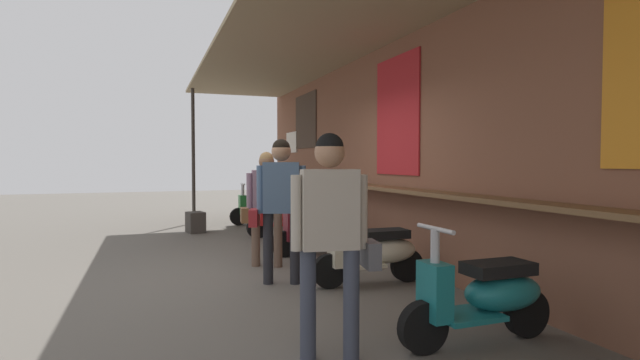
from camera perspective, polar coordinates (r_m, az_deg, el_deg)
The scene contains 11 objects.
ground_plane at distance 6.32m, azimuth -6.40°, elevation -11.15°, with size 36.88×36.88×0.00m, color #605B54.
market_stall_facade at distance 6.83m, azimuth 8.65°, elevation 5.75°, with size 13.17×2.68×3.34m.
scooter_green at distance 11.11m, azimuth -6.85°, elevation -3.33°, with size 0.46×1.40×0.97m.
scooter_red at distance 9.27m, azimuth -4.11°, elevation -4.43°, with size 0.48×1.40×0.97m.
scooter_maroon at distance 7.45m, azimuth -0.01°, elevation -6.05°, with size 0.46×1.40×0.97m.
scooter_cream at distance 5.71m, azimuth 6.71°, elevation -8.61°, with size 0.46×1.40×0.97m.
scooter_teal at distance 4.11m, azimuth 19.38°, elevation -13.01°, with size 0.46×1.40×0.97m.
shopper_with_handbag at distance 5.62m, azimuth -4.84°, elevation -1.85°, with size 0.39×0.68×1.73m.
shopper_browsing at distance 6.58m, azimuth -6.60°, elevation -2.15°, with size 0.29×0.65×1.60m.
shopper_passing at distance 3.46m, azimuth 1.42°, elevation -5.15°, with size 0.30×0.67×1.67m.
merchandise_crate at distance 10.10m, azimuth -14.79°, elevation -4.96°, with size 0.40×0.32×0.42m, color #3D3833.
Camera 1 is at (5.98, -1.45, 1.46)m, focal length 26.52 mm.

